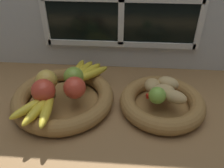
% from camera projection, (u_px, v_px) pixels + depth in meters
% --- Properties ---
extents(ground_plane, '(1.40, 0.90, 0.03)m').
position_uv_depth(ground_plane, '(116.00, 109.00, 0.85)').
color(ground_plane, olive).
extents(back_wall, '(1.40, 0.05, 0.55)m').
position_uv_depth(back_wall, '(122.00, 5.00, 0.92)').
color(back_wall, silver).
rests_on(back_wall, ground_plane).
extents(fruit_bowl_left, '(0.37, 0.37, 0.06)m').
position_uv_depth(fruit_bowl_left, '(64.00, 97.00, 0.84)').
color(fruit_bowl_left, olive).
rests_on(fruit_bowl_left, ground_plane).
extents(fruit_bowl_right, '(0.30, 0.30, 0.06)m').
position_uv_depth(fruit_bowl_right, '(162.00, 102.00, 0.82)').
color(fruit_bowl_right, olive).
rests_on(fruit_bowl_right, ground_plane).
extents(apple_green_back, '(0.07, 0.07, 0.07)m').
position_uv_depth(apple_green_back, '(74.00, 77.00, 0.83)').
color(apple_green_back, '#7AA338').
rests_on(apple_green_back, fruit_bowl_left).
extents(apple_red_right, '(0.08, 0.08, 0.08)m').
position_uv_depth(apple_red_right, '(75.00, 88.00, 0.77)').
color(apple_red_right, '#CC422D').
rests_on(apple_red_right, fruit_bowl_left).
extents(apple_red_front, '(0.08, 0.08, 0.08)m').
position_uv_depth(apple_red_front, '(43.00, 91.00, 0.76)').
color(apple_red_front, '#CC422D').
rests_on(apple_red_front, fruit_bowl_left).
extents(apple_golden_left, '(0.08, 0.08, 0.08)m').
position_uv_depth(apple_golden_left, '(47.00, 80.00, 0.81)').
color(apple_golden_left, gold).
rests_on(apple_golden_left, fruit_bowl_left).
extents(banana_bunch_front, '(0.13, 0.17, 0.03)m').
position_uv_depth(banana_bunch_front, '(39.00, 108.00, 0.72)').
color(banana_bunch_front, yellow).
rests_on(banana_bunch_front, fruit_bowl_left).
extents(banana_bunch_back, '(0.14, 0.17, 0.03)m').
position_uv_depth(banana_bunch_back, '(84.00, 72.00, 0.90)').
color(banana_bunch_back, gold).
rests_on(banana_bunch_back, fruit_bowl_left).
extents(potato_large, '(0.09, 0.07, 0.04)m').
position_uv_depth(potato_large, '(164.00, 90.00, 0.79)').
color(potato_large, tan).
rests_on(potato_large, fruit_bowl_right).
extents(potato_oblong, '(0.06, 0.07, 0.04)m').
position_uv_depth(potato_oblong, '(152.00, 85.00, 0.81)').
color(potato_oblong, tan).
rests_on(potato_oblong, fruit_bowl_right).
extents(potato_back, '(0.09, 0.08, 0.05)m').
position_uv_depth(potato_back, '(168.00, 83.00, 0.82)').
color(potato_back, tan).
rests_on(potato_back, fruit_bowl_right).
extents(potato_small, '(0.09, 0.08, 0.04)m').
position_uv_depth(potato_small, '(174.00, 97.00, 0.76)').
color(potato_small, tan).
rests_on(potato_small, fruit_bowl_right).
extents(lime_near, '(0.06, 0.06, 0.06)m').
position_uv_depth(lime_near, '(157.00, 95.00, 0.75)').
color(lime_near, '#7AAD3D').
rests_on(lime_near, fruit_bowl_right).
extents(chili_pepper, '(0.13, 0.05, 0.02)m').
position_uv_depth(chili_pepper, '(164.00, 95.00, 0.79)').
color(chili_pepper, red).
rests_on(chili_pepper, fruit_bowl_right).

